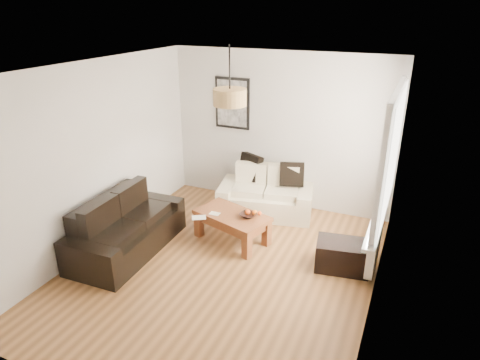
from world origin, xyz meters
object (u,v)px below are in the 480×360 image
at_px(ottoman, 342,255).
at_px(loveseat_cream, 266,192).
at_px(coffee_table, 232,227).
at_px(sofa_leather, 127,226).

bearing_deg(ottoman, loveseat_cream, 143.05).
xyz_separation_m(loveseat_cream, ottoman, (1.50, -1.13, -0.18)).
bearing_deg(coffee_table, loveseat_cream, 82.72).
bearing_deg(ottoman, coffee_table, 177.37).
bearing_deg(loveseat_cream, sofa_leather, -138.21).
bearing_deg(sofa_leather, ottoman, -77.24).
xyz_separation_m(loveseat_cream, coffee_table, (-0.13, -1.05, -0.16)).
distance_m(sofa_leather, coffee_table, 1.51).
height_order(sofa_leather, ottoman, sofa_leather).
xyz_separation_m(sofa_leather, coffee_table, (1.25, 0.83, -0.17)).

